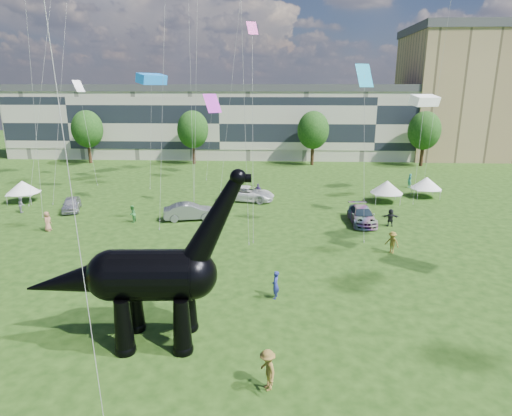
{
  "coord_description": "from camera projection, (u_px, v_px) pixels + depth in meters",
  "views": [
    {
      "loc": [
        2.11,
        -18.55,
        12.47
      ],
      "look_at": [
        0.79,
        8.0,
        5.0
      ],
      "focal_mm": 30.0,
      "sensor_mm": 36.0,
      "label": 1
    }
  ],
  "objects": [
    {
      "name": "kites",
      "position": [
        228.0,
        4.0,
        42.9
      ],
      "size": [
        62.9,
        48.49,
        29.42
      ],
      "color": "#F6102F",
      "rests_on": "ground"
    },
    {
      "name": "tree_far_right",
      "position": [
        425.0,
        128.0,
        69.33
      ],
      "size": [
        5.2,
        5.2,
        9.44
      ],
      "color": "#382314",
      "rests_on": "ground"
    },
    {
      "name": "gazebo_far",
      "position": [
        426.0,
        183.0,
        50.3
      ],
      "size": [
        3.55,
        3.55,
        2.42
      ],
      "rotation": [
        0.0,
        0.0,
        -0.03
      ],
      "color": "white",
      "rests_on": "ground"
    },
    {
      "name": "dinosaur_sculpture",
      "position": [
        144.0,
        278.0,
        20.98
      ],
      "size": [
        11.33,
        3.26,
        9.26
      ],
      "rotation": [
        0.0,
        0.0,
        0.06
      ],
      "color": "black",
      "rests_on": "ground"
    },
    {
      "name": "gazebo_left",
      "position": [
        23.0,
        187.0,
        48.1
      ],
      "size": [
        3.87,
        3.87,
        2.46
      ],
      "rotation": [
        0.0,
        0.0,
        0.11
      ],
      "color": "white",
      "rests_on": "ground"
    },
    {
      "name": "tree_mid_right",
      "position": [
        313.0,
        127.0,
        70.19
      ],
      "size": [
        5.2,
        5.2,
        9.44
      ],
      "color": "#382314",
      "rests_on": "ground"
    },
    {
      "name": "apartment_block",
      "position": [
        483.0,
        96.0,
        78.93
      ],
      "size": [
        28.0,
        18.0,
        22.0
      ],
      "primitive_type": "cube",
      "color": "tan",
      "rests_on": "ground"
    },
    {
      "name": "terrace_row",
      "position": [
        223.0,
        124.0,
        79.68
      ],
      "size": [
        78.0,
        11.0,
        12.0
      ],
      "primitive_type": "cube",
      "color": "beige",
      "rests_on": "ground"
    },
    {
      "name": "car_silver",
      "position": [
        71.0,
        204.0,
        44.85
      ],
      "size": [
        3.03,
        4.58,
        1.45
      ],
      "primitive_type": "imported",
      "rotation": [
        0.0,
        0.0,
        0.34
      ],
      "color": "silver",
      "rests_on": "ground"
    },
    {
      "name": "tree_mid_left",
      "position": [
        193.0,
        127.0,
        71.14
      ],
      "size": [
        5.2,
        5.2,
        9.44
      ],
      "color": "#382314",
      "rests_on": "ground"
    },
    {
      "name": "ground",
      "position": [
        232.0,
        347.0,
        21.31
      ],
      "size": [
        220.0,
        220.0,
        0.0
      ],
      "primitive_type": "plane",
      "color": "#16330C",
      "rests_on": "ground"
    },
    {
      "name": "car_dark",
      "position": [
        362.0,
        215.0,
        40.71
      ],
      "size": [
        2.22,
        5.38,
        1.56
      ],
      "primitive_type": "imported",
      "rotation": [
        0.0,
        0.0,
        0.01
      ],
      "color": "#595960",
      "rests_on": "ground"
    },
    {
      "name": "car_white",
      "position": [
        248.0,
        194.0,
        48.84
      ],
      "size": [
        6.48,
        3.97,
        1.68
      ],
      "primitive_type": "imported",
      "rotation": [
        0.0,
        0.0,
        1.36
      ],
      "color": "white",
      "rests_on": "ground"
    },
    {
      "name": "car_grey",
      "position": [
        190.0,
        211.0,
        41.82
      ],
      "size": [
        5.29,
        2.89,
        1.65
      ],
      "primitive_type": "imported",
      "rotation": [
        0.0,
        0.0,
        1.81
      ],
      "color": "gray",
      "rests_on": "ground"
    },
    {
      "name": "gazebo_near",
      "position": [
        387.0,
        187.0,
        48.04
      ],
      "size": [
        3.84,
        3.84,
        2.49
      ],
      "rotation": [
        0.0,
        0.0,
        -0.08
      ],
      "color": "silver",
      "rests_on": "ground"
    },
    {
      "name": "visitors",
      "position": [
        247.0,
        230.0,
        36.29
      ],
      "size": [
        44.35,
        40.59,
        1.88
      ],
      "color": "teal",
      "rests_on": "ground"
    },
    {
      "name": "tree_far_left",
      "position": [
        87.0,
        126.0,
        72.0
      ],
      "size": [
        5.2,
        5.2,
        9.44
      ],
      "color": "#382314",
      "rests_on": "ground"
    }
  ]
}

